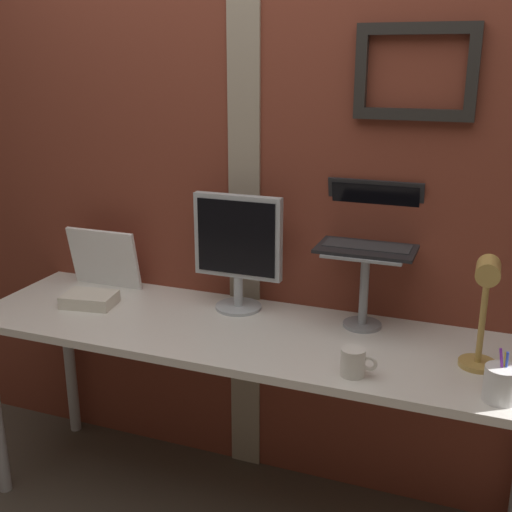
{
  "coord_description": "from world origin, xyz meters",
  "views": [
    {
      "loc": [
        0.84,
        -1.88,
        1.72
      ],
      "look_at": [
        0.06,
        0.18,
        1.03
      ],
      "focal_mm": 44.71,
      "sensor_mm": 36.0,
      "label": 1
    }
  ],
  "objects": [
    {
      "name": "desk_lamp",
      "position": [
        0.85,
        0.03,
        1.02
      ],
      "size": [
        0.12,
        0.2,
        0.39
      ],
      "color": "tan",
      "rests_on": "desk"
    },
    {
      "name": "whiteboard_panel",
      "position": [
        -0.67,
        0.29,
        0.91
      ],
      "size": [
        0.32,
        0.06,
        0.26
      ],
      "primitive_type": "cube",
      "rotation": [
        0.19,
        0.0,
        0.0
      ],
      "color": "white",
      "rests_on": "desk"
    },
    {
      "name": "paper_clutter_stack",
      "position": [
        -0.61,
        0.08,
        0.8
      ],
      "size": [
        0.22,
        0.17,
        0.05
      ],
      "primitive_type": "cube",
      "rotation": [
        0.0,
        0.0,
        0.16
      ],
      "color": "silver",
      "rests_on": "desk"
    },
    {
      "name": "pen_cup",
      "position": [
        0.92,
        -0.12,
        0.83
      ],
      "size": [
        0.1,
        0.1,
        0.16
      ],
      "color": "white",
      "rests_on": "desk"
    },
    {
      "name": "brick_wall_back",
      "position": [
        0.0,
        0.44,
        1.17
      ],
      "size": [
        3.36,
        0.16,
        2.33
      ],
      "color": "brown",
      "rests_on": "ground_plane"
    },
    {
      "name": "laptop_stand",
      "position": [
        0.44,
        0.26,
        0.97
      ],
      "size": [
        0.28,
        0.22,
        0.29
      ],
      "color": "gray",
      "rests_on": "desk"
    },
    {
      "name": "desk",
      "position": [
        0.06,
        0.08,
        0.7
      ],
      "size": [
        2.09,
        0.6,
        0.78
      ],
      "color": "silver",
      "rests_on": "ground_plane"
    },
    {
      "name": "laptop",
      "position": [
        0.44,
        0.34,
        1.14
      ],
      "size": [
        0.35,
        0.27,
        0.23
      ],
      "color": "black",
      "rests_on": "laptop_stand"
    },
    {
      "name": "monitor",
      "position": [
        -0.05,
        0.26,
        1.04
      ],
      "size": [
        0.35,
        0.18,
        0.45
      ],
      "color": "#ADB2B7",
      "rests_on": "desk"
    },
    {
      "name": "coffee_mug",
      "position": [
        0.49,
        -0.12,
        0.82
      ],
      "size": [
        0.11,
        0.08,
        0.09
      ],
      "color": "silver",
      "rests_on": "desk"
    }
  ]
}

